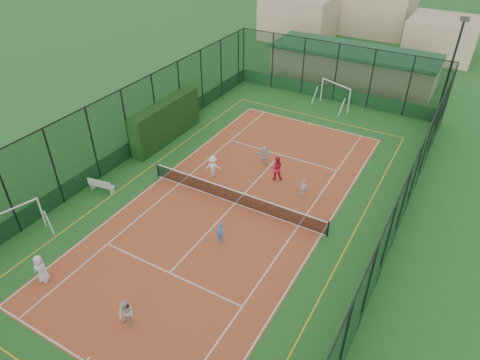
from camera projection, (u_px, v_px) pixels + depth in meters
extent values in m
plane|color=#216126|center=(235.00, 203.00, 25.59)|extent=(300.00, 300.00, 0.00)
cube|color=#AA4525|center=(235.00, 203.00, 25.59)|extent=(11.17, 23.97, 0.01)
cube|color=black|center=(166.00, 121.00, 31.13)|extent=(1.03, 6.83, 2.99)
imported|color=white|center=(41.00, 269.00, 20.22)|extent=(0.85, 0.66, 1.55)
imported|color=#4671C8|center=(220.00, 233.00, 22.50)|extent=(0.48, 0.34, 1.25)
imported|color=silver|center=(126.00, 314.00, 18.12)|extent=(0.77, 0.62, 1.51)
imported|color=white|center=(213.00, 167.00, 27.47)|extent=(1.15, 0.96, 1.55)
imported|color=white|center=(303.00, 188.00, 25.78)|extent=(0.78, 0.46, 1.24)
imported|color=silver|center=(264.00, 155.00, 28.83)|extent=(1.28, 0.90, 1.33)
imported|color=red|center=(276.00, 168.00, 27.21)|extent=(1.02, 0.95, 1.68)
sphere|color=#CCE033|center=(245.00, 194.00, 26.27)|extent=(0.07, 0.07, 0.07)
sphere|color=#CCE033|center=(301.00, 200.00, 25.77)|extent=(0.07, 0.07, 0.07)
sphere|color=#CCE033|center=(254.00, 202.00, 25.64)|extent=(0.07, 0.07, 0.07)
sphere|color=#CCE033|center=(274.00, 208.00, 25.16)|extent=(0.07, 0.07, 0.07)
sphere|color=#CCE033|center=(298.00, 200.00, 25.82)|extent=(0.07, 0.07, 0.07)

